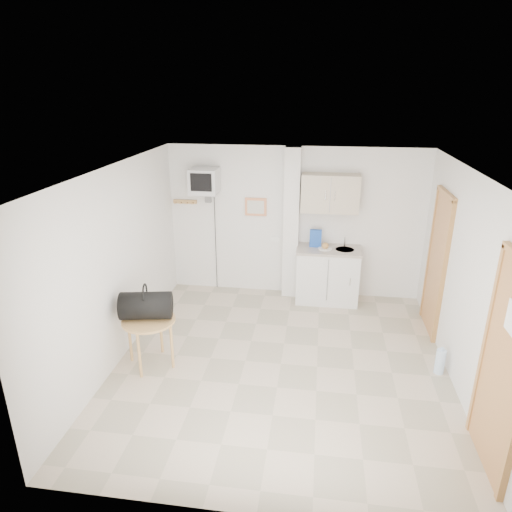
# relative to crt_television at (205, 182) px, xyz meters

# --- Properties ---
(ground) EXTENTS (4.50, 4.50, 0.00)m
(ground) POSITION_rel_crt_television_xyz_m (1.45, -2.02, -1.94)
(ground) COLOR #BFAD96
(ground) RESTS_ON ground
(room_envelope) EXTENTS (4.24, 4.54, 2.55)m
(room_envelope) POSITION_rel_crt_television_xyz_m (1.69, -1.93, -0.40)
(room_envelope) COLOR white
(room_envelope) RESTS_ON ground
(kitchenette) EXTENTS (1.03, 0.58, 2.10)m
(kitchenette) POSITION_rel_crt_television_xyz_m (2.02, -0.02, -1.13)
(kitchenette) COLOR silver
(kitchenette) RESTS_ON ground
(crt_television) EXTENTS (0.44, 0.45, 2.15)m
(crt_television) POSITION_rel_crt_television_xyz_m (0.00, 0.00, 0.00)
(crt_television) COLOR slate
(crt_television) RESTS_ON ground
(round_table) EXTENTS (0.67, 0.67, 0.65)m
(round_table) POSITION_rel_crt_television_xyz_m (-0.20, -2.26, -1.36)
(round_table) COLOR tan
(round_table) RESTS_ON ground
(duffel_bag) EXTENTS (0.68, 0.46, 0.47)m
(duffel_bag) POSITION_rel_crt_television_xyz_m (-0.23, -2.23, -1.11)
(duffel_bag) COLOR black
(duffel_bag) RESTS_ON round_table
(water_bottle) EXTENTS (0.12, 0.12, 0.36)m
(water_bottle) POSITION_rel_crt_television_xyz_m (3.43, -1.93, -1.77)
(water_bottle) COLOR #BDDAF9
(water_bottle) RESTS_ON ground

